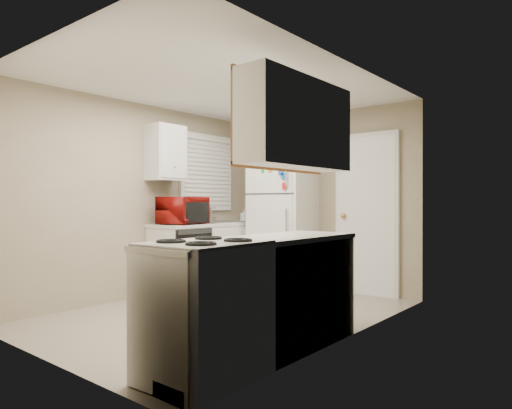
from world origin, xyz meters
The scene contains 19 objects.
floor centered at (0.00, 0.00, 0.00)m, with size 3.80×3.80×0.00m, color #B4A892.
ceiling centered at (0.00, 0.00, 2.40)m, with size 3.80×3.80×0.00m, color white.
wall_left centered at (-1.40, 0.00, 1.20)m, with size 3.80×3.80×0.00m, color tan.
wall_right centered at (1.40, 0.00, 1.20)m, with size 3.80×3.80×0.00m, color tan.
wall_back centered at (0.00, 1.90, 1.20)m, with size 2.80×2.80×0.00m, color tan.
wall_front centered at (0.00, -1.90, 1.20)m, with size 2.80×2.80×0.00m, color tan.
left_counter centered at (-1.10, 0.90, 0.45)m, with size 0.60×1.80×0.90m, color silver.
dishwasher centered at (-0.81, 0.30, 0.49)m, with size 0.03×0.58×0.72m, color black.
sink centered at (-1.10, 1.05, 0.86)m, with size 0.54×0.74×0.16m, color gray.
microwave centered at (-1.05, 0.34, 1.05)m, with size 0.34×0.62×0.41m, color maroon.
soap_bottle centered at (-1.10, 1.57, 1.00)m, with size 0.08×0.08×0.18m, color silver.
window_blinds centered at (-1.36, 1.05, 1.60)m, with size 0.10×0.98×1.08m, color silver.
upper_cabinet_left centered at (-1.25, 0.22, 1.80)m, with size 0.30×0.45×0.70m, color silver.
refrigerator centered at (-0.38, 1.60, 0.94)m, with size 0.77×0.75×1.87m, color white.
cabinet_over_fridge centered at (-0.40, 1.75, 2.00)m, with size 0.70×0.30×0.40m, color silver.
interior_door centered at (0.70, 1.86, 1.02)m, with size 0.86×0.06×2.08m, color white.
right_counter centered at (1.10, -0.80, 0.45)m, with size 0.60×2.00×0.90m, color silver.
stove centered at (1.14, -1.41, 0.46)m, with size 0.61×0.76×0.92m, color white.
upper_cabinet_right centered at (1.25, -0.50, 1.80)m, with size 0.30×1.20×0.70m, color silver.
Camera 1 is at (3.30, -3.51, 1.17)m, focal length 32.00 mm.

